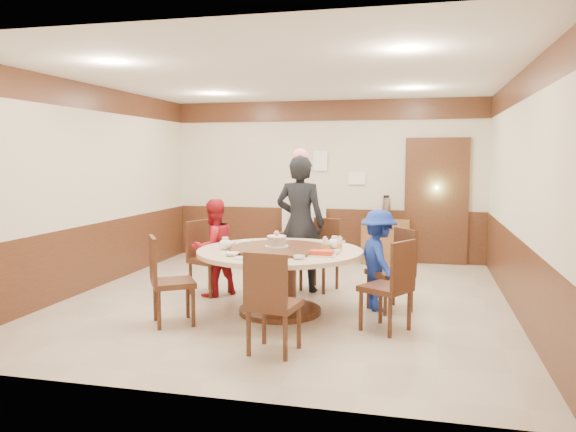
% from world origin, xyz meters
% --- Properties ---
extents(room, '(6.00, 6.04, 2.84)m').
position_xyz_m(room, '(0.01, 0.01, 1.08)').
color(room, '#C5B09E').
rests_on(room, ground).
extents(banquet_table, '(1.91, 1.91, 0.78)m').
position_xyz_m(banquet_table, '(0.08, -0.63, 0.53)').
color(banquet_table, '#492616').
rests_on(banquet_table, ground).
extents(chair_0, '(0.62, 0.62, 0.97)m').
position_xyz_m(chair_0, '(1.34, -0.20, 0.30)').
color(chair_0, '#492616').
rests_on(chair_0, ground).
extents(chair_1, '(0.57, 0.57, 0.97)m').
position_xyz_m(chair_1, '(0.32, 0.64, 0.30)').
color(chair_1, '#492616').
rests_on(chair_1, ground).
extents(chair_2, '(0.58, 0.57, 0.97)m').
position_xyz_m(chair_2, '(-1.08, 0.07, 0.30)').
color(chair_2, '#492616').
rests_on(chair_2, ground).
extents(chair_3, '(0.61, 0.61, 0.97)m').
position_xyz_m(chair_3, '(-0.96, -1.32, 0.30)').
color(chair_3, '#492616').
rests_on(chair_3, ground).
extents(chair_4, '(0.49, 0.50, 0.97)m').
position_xyz_m(chair_4, '(0.35, -1.95, 0.30)').
color(chair_4, '#492616').
rests_on(chair_4, ground).
extents(chair_5, '(0.61, 0.60, 0.97)m').
position_xyz_m(chair_5, '(1.34, -1.02, 0.30)').
color(chair_5, '#492616').
rests_on(chair_5, ground).
extents(person_standing, '(0.70, 0.49, 1.84)m').
position_xyz_m(person_standing, '(0.07, 0.52, 0.92)').
color(person_standing, black).
rests_on(person_standing, ground).
extents(person_red, '(0.76, 0.78, 1.27)m').
position_xyz_m(person_red, '(-0.97, -0.02, 0.64)').
color(person_red, '#AC1720').
rests_on(person_red, ground).
extents(person_blue, '(0.74, 0.89, 1.20)m').
position_xyz_m(person_blue, '(1.18, -0.22, 0.60)').
color(person_blue, navy).
rests_on(person_blue, ground).
extents(birthday_cake, '(0.27, 0.27, 0.19)m').
position_xyz_m(birthday_cake, '(0.03, -0.61, 0.84)').
color(birthday_cake, white).
rests_on(birthday_cake, banquet_table).
extents(teapot_left, '(0.17, 0.15, 0.13)m').
position_xyz_m(teapot_left, '(-0.54, -0.77, 0.81)').
color(teapot_left, white).
rests_on(teapot_left, banquet_table).
extents(teapot_right, '(0.17, 0.15, 0.13)m').
position_xyz_m(teapot_right, '(0.68, -0.39, 0.81)').
color(teapot_right, white).
rests_on(teapot_right, banquet_table).
extents(bowl_0, '(0.15, 0.15, 0.04)m').
position_xyz_m(bowl_0, '(-0.45, -0.27, 0.77)').
color(bowl_0, white).
rests_on(bowl_0, banquet_table).
extents(bowl_1, '(0.13, 0.13, 0.04)m').
position_xyz_m(bowl_1, '(0.43, -1.18, 0.77)').
color(bowl_1, white).
rests_on(bowl_1, banquet_table).
extents(bowl_2, '(0.16, 0.16, 0.04)m').
position_xyz_m(bowl_2, '(-0.32, -1.16, 0.77)').
color(bowl_2, white).
rests_on(bowl_2, banquet_table).
extents(bowl_3, '(0.13, 0.13, 0.04)m').
position_xyz_m(bowl_3, '(0.74, -0.77, 0.77)').
color(bowl_3, white).
rests_on(bowl_3, banquet_table).
extents(bowl_4, '(0.14, 0.14, 0.03)m').
position_xyz_m(bowl_4, '(-0.58, -0.52, 0.77)').
color(bowl_4, white).
rests_on(bowl_4, banquet_table).
extents(saucer_near, '(0.18, 0.18, 0.01)m').
position_xyz_m(saucer_near, '(-0.17, -1.28, 0.76)').
color(saucer_near, white).
rests_on(saucer_near, banquet_table).
extents(saucer_far, '(0.18, 0.18, 0.01)m').
position_xyz_m(saucer_far, '(0.53, -0.13, 0.76)').
color(saucer_far, white).
rests_on(saucer_far, banquet_table).
extents(shrimp_platter, '(0.30, 0.20, 0.06)m').
position_xyz_m(shrimp_platter, '(0.63, -0.95, 0.78)').
color(shrimp_platter, white).
rests_on(shrimp_platter, banquet_table).
extents(bottle_0, '(0.06, 0.06, 0.16)m').
position_xyz_m(bottle_0, '(0.62, -0.69, 0.83)').
color(bottle_0, silver).
rests_on(bottle_0, banquet_table).
extents(bottle_1, '(0.06, 0.06, 0.16)m').
position_xyz_m(bottle_1, '(0.77, -0.62, 0.83)').
color(bottle_1, silver).
rests_on(bottle_1, banquet_table).
extents(tv_stand, '(0.85, 0.45, 0.50)m').
position_xyz_m(tv_stand, '(-0.35, 2.75, 0.25)').
color(tv_stand, '#492616').
rests_on(tv_stand, ground).
extents(television, '(0.78, 0.25, 0.45)m').
position_xyz_m(television, '(-0.35, 2.75, 0.72)').
color(television, gray).
rests_on(television, tv_stand).
extents(side_cabinet, '(0.80, 0.40, 0.75)m').
position_xyz_m(side_cabinet, '(1.07, 2.78, 0.38)').
color(side_cabinet, brown).
rests_on(side_cabinet, ground).
extents(thermos, '(0.15, 0.15, 0.38)m').
position_xyz_m(thermos, '(1.08, 2.78, 0.94)').
color(thermos, silver).
rests_on(thermos, side_cabinet).
extents(notice_left, '(0.25, 0.00, 0.35)m').
position_xyz_m(notice_left, '(-0.10, 2.96, 1.75)').
color(notice_left, white).
rests_on(notice_left, room).
extents(notice_right, '(0.30, 0.00, 0.22)m').
position_xyz_m(notice_right, '(0.55, 2.96, 1.45)').
color(notice_right, white).
rests_on(notice_right, room).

